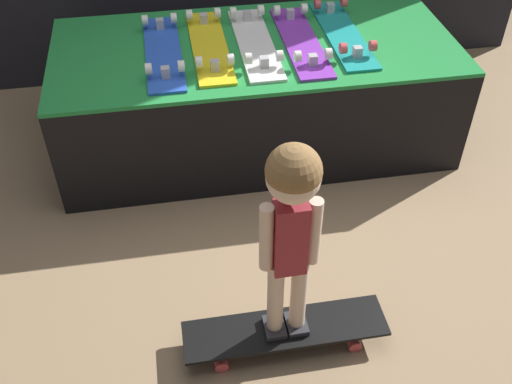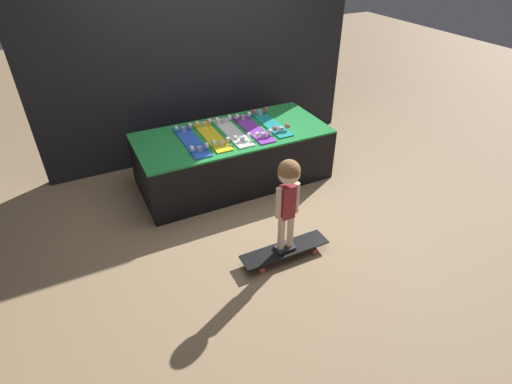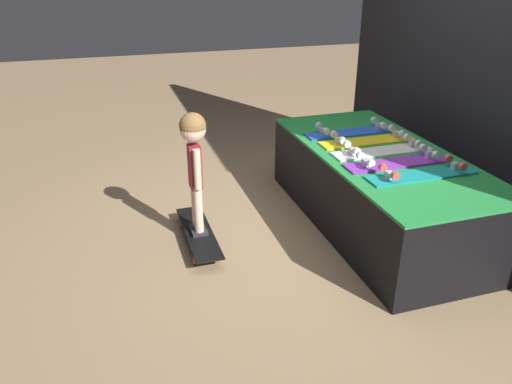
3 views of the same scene
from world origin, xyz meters
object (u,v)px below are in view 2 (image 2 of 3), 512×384
at_px(skateboard_yellow_on_rack, 212,135).
at_px(child, 288,190).
at_px(skateboard_purple_on_rack, 253,128).
at_px(skateboard_teal_on_rack, 270,122).
at_px(skateboard_on_floor, 285,250).
at_px(skateboard_blue_on_rack, 191,141).
at_px(skateboard_white_on_rack, 232,131).

bearing_deg(skateboard_yellow_on_rack, child, -85.14).
relative_size(skateboard_purple_on_rack, skateboard_teal_on_rack, 1.00).
bearing_deg(skateboard_on_floor, skateboard_purple_on_rack, 75.60).
relative_size(skateboard_blue_on_rack, skateboard_white_on_rack, 1.00).
bearing_deg(skateboard_blue_on_rack, skateboard_teal_on_rack, 2.29).
bearing_deg(skateboard_teal_on_rack, skateboard_blue_on_rack, -177.71).
relative_size(skateboard_purple_on_rack, skateboard_on_floor, 0.95).
distance_m(skateboard_purple_on_rack, skateboard_on_floor, 1.48).
bearing_deg(skateboard_yellow_on_rack, skateboard_blue_on_rack, -174.31).
xyz_separation_m(skateboard_white_on_rack, skateboard_teal_on_rack, (0.46, 0.02, 0.00)).
xyz_separation_m(skateboard_blue_on_rack, skateboard_on_floor, (0.35, -1.34, -0.52)).
relative_size(skateboard_blue_on_rack, skateboard_on_floor, 0.95).
bearing_deg(skateboard_white_on_rack, skateboard_teal_on_rack, 2.57).
relative_size(skateboard_yellow_on_rack, child, 0.86).
bearing_deg(skateboard_purple_on_rack, child, -104.40).
distance_m(skateboard_on_floor, child, 0.63).
bearing_deg(skateboard_purple_on_rack, skateboard_on_floor, -104.40).
height_order(skateboard_yellow_on_rack, skateboard_white_on_rack, same).
bearing_deg(skateboard_on_floor, skateboard_yellow_on_rack, 94.86).
height_order(skateboard_purple_on_rack, skateboard_teal_on_rack, same).
relative_size(skateboard_blue_on_rack, skateboard_teal_on_rack, 1.00).
xyz_separation_m(skateboard_blue_on_rack, skateboard_white_on_rack, (0.46, 0.02, 0.00)).
bearing_deg(child, skateboard_teal_on_rack, 66.74).
bearing_deg(child, skateboard_blue_on_rack, 103.81).
distance_m(skateboard_yellow_on_rack, child, 1.37).
xyz_separation_m(skateboard_yellow_on_rack, child, (0.12, -1.36, 0.10)).
relative_size(skateboard_blue_on_rack, child, 0.86).
bearing_deg(child, skateboard_white_on_rack, 84.55).
distance_m(skateboard_teal_on_rack, child, 1.49).
xyz_separation_m(skateboard_yellow_on_rack, skateboard_teal_on_rack, (0.69, 0.01, 0.00)).
xyz_separation_m(skateboard_yellow_on_rack, skateboard_white_on_rack, (0.23, -0.01, 0.00)).
xyz_separation_m(skateboard_purple_on_rack, skateboard_on_floor, (-0.34, -1.34, -0.52)).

